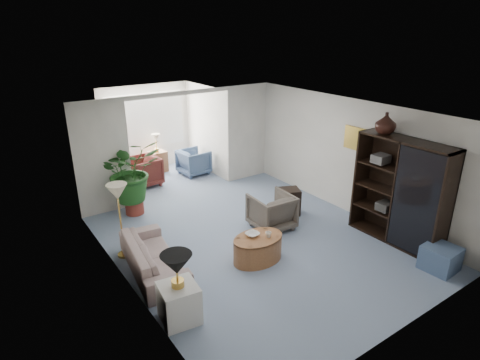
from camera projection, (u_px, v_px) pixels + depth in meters
floor at (258, 243)px, 7.74m from camera, size 6.00×6.00×0.00m
sunroom_floor at (166, 179)px, 10.87m from camera, size 2.60×2.60×0.00m
back_pier_left at (102, 158)px, 8.57m from camera, size 1.20×0.12×2.50m
back_pier_right at (247, 133)px, 10.59m from camera, size 1.20×0.12×2.50m
back_header at (180, 93)px, 9.14m from camera, size 2.60×0.12×0.10m
window_pane at (146, 121)px, 11.19m from camera, size 2.20×0.02×1.50m
window_blinds at (146, 121)px, 11.17m from camera, size 2.20×0.02×1.50m
framed_picture at (356, 139)px, 8.35m from camera, size 0.04×0.50×0.40m
sofa at (153, 256)px, 6.77m from camera, size 0.97×1.96×0.55m
end_table at (179, 303)px, 5.63m from camera, size 0.57×0.57×0.56m
table_lamp at (176, 264)px, 5.40m from camera, size 0.44×0.44×0.30m
floor_lamp at (117, 192)px, 6.86m from camera, size 0.36×0.36×0.28m
coffee_table at (258, 248)px, 7.10m from camera, size 1.09×1.09×0.45m
coffee_bowl at (252, 234)px, 7.06m from camera, size 0.27×0.27×0.06m
coffee_cup at (268, 235)px, 7.01m from camera, size 0.12×0.12×0.10m
wingback_chair at (272, 211)px, 8.18m from camera, size 0.84×0.86×0.74m
side_table_dark at (288, 202)px, 8.81m from camera, size 0.60×0.55×0.58m
entertainment_cabinet at (400, 192)px, 7.48m from camera, size 0.48×1.81×2.01m
cabinet_urn at (386, 123)px, 7.43m from camera, size 0.38×0.38×0.40m
ottoman at (440, 258)px, 6.83m from camera, size 0.56×0.56×0.43m
plant_pot at (135, 206)px, 8.89m from camera, size 0.40×0.40×0.32m
house_plant at (131, 171)px, 8.58m from camera, size 1.23×1.07×1.37m
sunroom_chair_blue at (194, 162)px, 11.16m from camera, size 0.82×0.80×0.70m
sunroom_chair_maroon at (142, 172)px, 10.35m from camera, size 0.89×0.87×0.76m
sunroom_table at (158, 162)px, 11.35m from camera, size 0.51×0.41×0.59m
shelf_clutter at (395, 195)px, 7.53m from camera, size 0.30×1.22×1.06m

